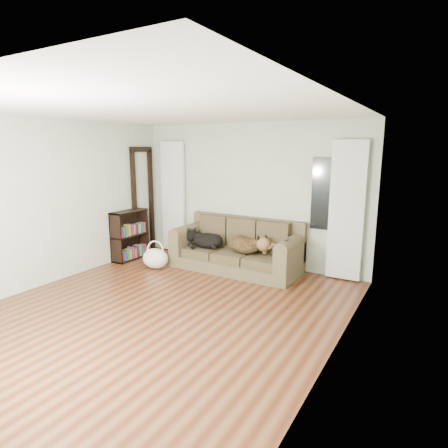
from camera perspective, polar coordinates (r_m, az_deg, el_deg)
The scene contains 15 objects.
floor at distance 5.27m, azimuth -9.05°, elevation -12.68°, with size 5.00×5.00×0.00m, color #411C0D.
ceiling at distance 4.83m, azimuth -10.07°, elevation 16.73°, with size 5.00×5.00×0.00m, color white.
wall_back at distance 6.97m, azimuth 3.78°, elevation 4.51°, with size 4.50×0.04×2.60m, color #B8BDB3.
wall_left at distance 6.55m, azimuth -24.86°, elevation 3.02°, with size 0.04×5.00×2.60m, color #B8BDB3.
wall_right at distance 3.87m, azimuth 16.99°, elevation -1.63°, with size 0.04×5.00×2.60m, color #B8BDB3.
curtain_left at distance 7.83m, azimuth -7.72°, elevation 4.10°, with size 0.55×0.08×2.25m, color silver.
curtain_right at distance 6.32m, azimuth 18.17°, elevation 1.86°, with size 0.55×0.08×2.25m, color silver.
window_pane at distance 6.41m, azimuth 15.35°, elevation 4.42°, with size 0.50×0.03×1.20m, color black.
door_casing at distance 7.88m, azimuth -12.23°, elevation 3.26°, with size 0.07×0.60×2.10m, color black.
sofa at distance 6.66m, azimuth 1.76°, elevation -3.24°, with size 2.29×0.99×0.94m, color #332D1F.
dog_black_lab at distance 6.89m, azimuth -2.77°, elevation -2.49°, with size 0.64×0.45×0.27m, color black.
dog_shepherd at distance 6.53m, azimuth 3.56°, elevation -3.19°, with size 0.68×0.48×0.30m, color black.
tv_remote at distance 6.00m, azimuth 9.60°, elevation -2.30°, with size 0.05×0.16×0.02m, color black.
tote_bag at distance 6.93m, azimuth -10.40°, elevation -5.35°, with size 0.50×0.39×0.36m, color beige.
bookshelf at distance 7.53m, azimuth -14.16°, elevation -1.47°, with size 0.29×0.77×0.96m, color black.
Camera 1 is at (3.10, -3.68, 2.15)m, focal length 30.00 mm.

